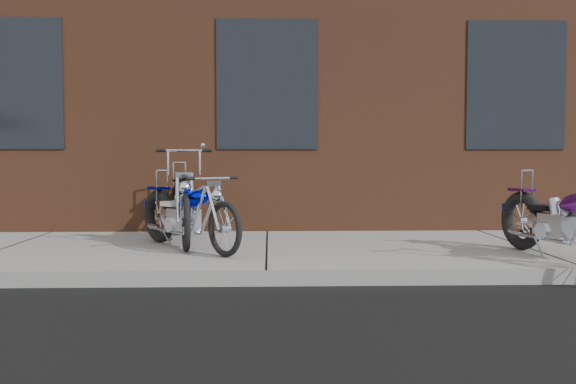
{
  "coord_description": "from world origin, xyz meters",
  "views": [
    {
      "loc": [
        0.03,
        -5.52,
        1.17
      ],
      "look_at": [
        0.22,
        0.8,
        0.82
      ],
      "focal_mm": 38.0,
      "sensor_mm": 36.0,
      "label": 1
    }
  ],
  "objects": [
    {
      "name": "chopper_purple",
      "position": [
        3.03,
        0.54,
        0.52
      ],
      "size": [
        0.7,
        2.01,
        1.15
      ],
      "rotation": [
        0.0,
        0.0,
        -1.31
      ],
      "color": "black",
      "rests_on": "sidewalk"
    },
    {
      "name": "ground",
      "position": [
        0.0,
        0.0,
        0.0
      ],
      "size": [
        120.0,
        120.0,
        0.0
      ],
      "primitive_type": "plane",
      "color": "black",
      "rests_on": "ground"
    },
    {
      "name": "chopper_blue",
      "position": [
        -0.9,
        1.37,
        0.51
      ],
      "size": [
        1.33,
        1.65,
        0.88
      ],
      "rotation": [
        0.0,
        0.0,
        -0.91
      ],
      "color": "black",
      "rests_on": "sidewalk"
    },
    {
      "name": "building_brick",
      "position": [
        0.0,
        8.0,
        4.0
      ],
      "size": [
        22.0,
        10.0,
        8.0
      ],
      "primitive_type": "cube",
      "color": "brown",
      "rests_on": "ground"
    },
    {
      "name": "sidewalk",
      "position": [
        0.0,
        1.5,
        0.07
      ],
      "size": [
        22.0,
        3.0,
        0.15
      ],
      "primitive_type": "cube",
      "color": "slate",
      "rests_on": "ground"
    },
    {
      "name": "chopper_third",
      "position": [
        -1.04,
        1.98,
        0.55
      ],
      "size": [
        0.65,
        2.21,
        1.13
      ],
      "rotation": [
        0.0,
        0.0,
        -1.38
      ],
      "color": "black",
      "rests_on": "sidewalk"
    }
  ]
}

